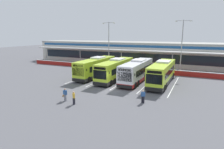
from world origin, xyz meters
TOP-DOWN VIEW (x-y plane):
  - ground_plane at (0.00, 0.00)m, footprint 200.00×200.00m
  - terminal_building at (-0.00, 26.91)m, footprint 70.00×13.00m
  - red_barrier_wall at (0.00, 14.50)m, footprint 60.00×0.40m
  - coach_bus_leftmost at (-6.40, 6.75)m, footprint 2.99×12.16m
  - coach_bus_left_centre at (-1.97, 6.14)m, footprint 2.99×12.16m
  - coach_bus_centre at (1.98, 6.48)m, footprint 2.99×12.16m
  - coach_bus_right_centre at (6.30, 6.67)m, footprint 2.99×12.16m
  - bay_stripe_far_west at (-8.40, 6.00)m, footprint 0.14×13.00m
  - bay_stripe_west at (-4.20, 6.00)m, footprint 0.14×13.00m
  - bay_stripe_mid_west at (0.00, 6.00)m, footprint 0.14×13.00m
  - bay_stripe_centre at (4.20, 6.00)m, footprint 0.14×13.00m
  - bay_stripe_mid_east at (8.40, 6.00)m, footprint 0.14×13.00m
  - pedestrian_with_handbag at (-3.03, -7.05)m, footprint 0.63×0.31m
  - pedestrian_in_dark_coat at (-1.32, -7.59)m, footprint 0.46×0.43m
  - pedestrian_child at (5.98, -3.65)m, footprint 0.49×0.38m
  - lamp_post_west at (-8.65, 17.14)m, footprint 3.24×0.28m
  - lamp_post_centre at (8.21, 16.64)m, footprint 3.24×0.28m

SIDE VIEW (x-z plane):
  - ground_plane at x=0.00m, z-range 0.00..0.00m
  - bay_stripe_far_west at x=-8.40m, z-range 0.00..0.01m
  - bay_stripe_west at x=-4.20m, z-range 0.00..0.01m
  - bay_stripe_mid_west at x=0.00m, z-range 0.00..0.01m
  - bay_stripe_centre at x=4.20m, z-range 0.00..0.01m
  - bay_stripe_mid_east at x=8.40m, z-range 0.00..0.01m
  - red_barrier_wall at x=0.00m, z-range 0.01..1.10m
  - pedestrian_with_handbag at x=-3.03m, z-range 0.05..1.67m
  - pedestrian_in_dark_coat at x=-1.32m, z-range 0.06..1.68m
  - pedestrian_child at x=5.98m, z-range 0.06..1.68m
  - coach_bus_leftmost at x=-6.40m, z-range -0.10..3.68m
  - coach_bus_left_centre at x=-1.97m, z-range -0.10..3.68m
  - coach_bus_centre at x=1.98m, z-range -0.10..3.68m
  - coach_bus_right_centre at x=6.30m, z-range -0.10..3.68m
  - terminal_building at x=0.00m, z-range 0.01..6.01m
  - lamp_post_west at x=-8.65m, z-range 0.79..11.79m
  - lamp_post_centre at x=8.21m, z-range 0.79..11.79m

